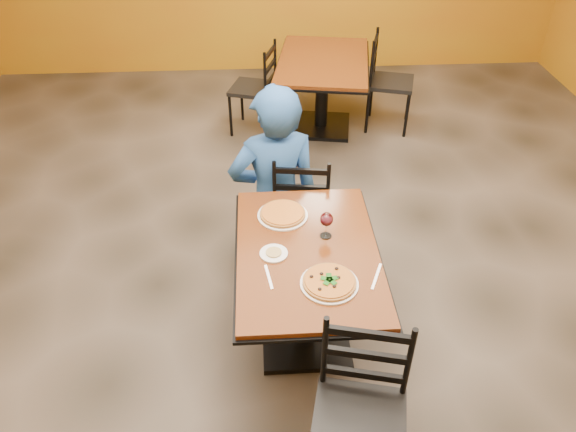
{
  "coord_description": "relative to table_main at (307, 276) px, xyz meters",
  "views": [
    {
      "loc": [
        -0.25,
        -2.84,
        2.79
      ],
      "look_at": [
        -0.1,
        -0.3,
        0.85
      ],
      "focal_mm": 34.13,
      "sensor_mm": 36.0,
      "label": 1
    }
  ],
  "objects": [
    {
      "name": "chair_main_near",
      "position": [
        0.16,
        -0.93,
        -0.08
      ],
      "size": [
        0.52,
        0.52,
        0.95
      ],
      "primitive_type": null,
      "rotation": [
        0.0,
        0.0,
        -0.23
      ],
      "color": "black",
      "rests_on": "floor"
    },
    {
      "name": "fork",
      "position": [
        -0.23,
        -0.2,
        0.2
      ],
      "size": [
        0.05,
        0.19,
        0.0
      ],
      "primitive_type": "cube",
      "rotation": [
        0.0,
        0.0,
        0.16
      ],
      "color": "silver",
      "rests_on": "table_main"
    },
    {
      "name": "wine_glass",
      "position": [
        0.12,
        0.12,
        0.28
      ],
      "size": [
        0.08,
        0.08,
        0.18
      ],
      "primitive_type": null,
      "color": "white",
      "rests_on": "table_main"
    },
    {
      "name": "pizza_far",
      "position": [
        -0.13,
        0.33,
        0.21
      ],
      "size": [
        0.28,
        0.28,
        0.02
      ],
      "primitive_type": "cylinder",
      "color": "gold",
      "rests_on": "plate_far"
    },
    {
      "name": "plate_main",
      "position": [
        0.09,
        -0.28,
        0.2
      ],
      "size": [
        0.31,
        0.31,
        0.01
      ],
      "primitive_type": "cylinder",
      "color": "white",
      "rests_on": "table_main"
    },
    {
      "name": "chair_second_right",
      "position": [
        1.11,
        2.85,
        -0.07
      ],
      "size": [
        0.54,
        0.54,
        0.97
      ],
      "primitive_type": null,
      "rotation": [
        0.0,
        0.0,
        1.29
      ],
      "color": "black",
      "rests_on": "floor"
    },
    {
      "name": "knife",
      "position": [
        0.35,
        -0.23,
        0.2
      ],
      "size": [
        0.1,
        0.2,
        0.0
      ],
      "primitive_type": "cube",
      "rotation": [
        0.0,
        0.0,
        -0.41
      ],
      "color": "silver",
      "rests_on": "table_main"
    },
    {
      "name": "chair_second_left",
      "position": [
        -0.3,
        2.85,
        -0.1
      ],
      "size": [
        0.52,
        0.52,
        0.92
      ],
      "primitive_type": null,
      "rotation": [
        0.0,
        0.0,
        -1.87
      ],
      "color": "black",
      "rests_on": "floor"
    },
    {
      "name": "dip",
      "position": [
        -0.19,
        -0.02,
        0.21
      ],
      "size": [
        0.09,
        0.09,
        0.01
      ],
      "primitive_type": "cylinder",
      "color": "tan",
      "rests_on": "side_plate"
    },
    {
      "name": "pizza_main",
      "position": [
        0.09,
        -0.28,
        0.21
      ],
      "size": [
        0.28,
        0.28,
        0.02
      ],
      "primitive_type": "cylinder",
      "color": "maroon",
      "rests_on": "plate_main"
    },
    {
      "name": "table_main",
      "position": [
        0.0,
        0.0,
        0.0
      ],
      "size": [
        0.83,
        1.23,
        0.75
      ],
      "color": "#64370F",
      "rests_on": "floor"
    },
    {
      "name": "plate_far",
      "position": [
        -0.13,
        0.33,
        0.2
      ],
      "size": [
        0.31,
        0.31,
        0.01
      ],
      "primitive_type": "cylinder",
      "color": "white",
      "rests_on": "table_main"
    },
    {
      "name": "side_plate",
      "position": [
        -0.19,
        -0.02,
        0.2
      ],
      "size": [
        0.16,
        0.16,
        0.01
      ],
      "primitive_type": "cylinder",
      "color": "white",
      "rests_on": "table_main"
    },
    {
      "name": "diner",
      "position": [
        -0.15,
        0.9,
        0.12
      ],
      "size": [
        0.72,
        0.54,
        1.36
      ],
      "primitive_type": "imported",
      "rotation": [
        0.0,
        0.0,
        3.31
      ],
      "color": "navy",
      "rests_on": "floor"
    },
    {
      "name": "chair_main_far",
      "position": [
        0.04,
        0.9,
        -0.11
      ],
      "size": [
        0.45,
        0.45,
        0.89
      ],
      "primitive_type": null,
      "rotation": [
        0.0,
        0.0,
        3.01
      ],
      "color": "black",
      "rests_on": "floor"
    },
    {
      "name": "floor",
      "position": [
        0.0,
        0.5,
        -0.56
      ],
      "size": [
        7.0,
        8.0,
        0.01
      ],
      "primitive_type": "cube",
      "color": "black",
      "rests_on": "ground"
    },
    {
      "name": "table_second",
      "position": [
        0.41,
        2.85,
        0.0
      ],
      "size": [
        1.11,
        1.47,
        0.75
      ],
      "rotation": [
        0.0,
        0.0,
        -0.17
      ],
      "color": "#64370F",
      "rests_on": "floor"
    }
  ]
}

